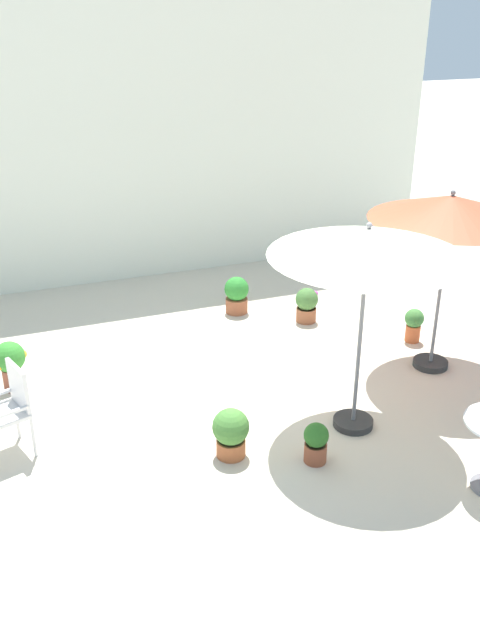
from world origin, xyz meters
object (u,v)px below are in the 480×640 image
at_px(potted_plant_1, 316,442).
at_px(potted_plant_2, 307,304).
at_px(potted_plant_0, 10,362).
at_px(patio_umbrella_1, 368,245).
at_px(patio_chair_0, 9,405).
at_px(potted_plant_5, 231,432).
at_px(potted_plant_4, 237,294).
at_px(patio_umbrella_0, 451,210).
at_px(potted_plant_3, 414,323).

xyz_separation_m(potted_plant_1, potted_plant_2, (1.37, 3.09, 0.04)).
bearing_deg(potted_plant_0, patio_umbrella_1, -31.69).
bearing_deg(patio_chair_0, potted_plant_5, -22.60).
bearing_deg(potted_plant_4, patio_chair_0, -143.55).
relative_size(patio_chair_0, potted_plant_5, 1.80).
distance_m(patio_chair_0, potted_plant_2, 4.60).
height_order(patio_umbrella_0, potted_plant_0, patio_umbrella_0).
xyz_separation_m(potted_plant_3, potted_plant_4, (-1.93, 1.76, 0.02)).
bearing_deg(potted_plant_5, potted_plant_3, 26.16).
bearing_deg(potted_plant_5, patio_umbrella_0, 16.28).
xyz_separation_m(potted_plant_1, potted_plant_3, (2.47, 1.98, 0.04)).
height_order(patio_chair_0, potted_plant_0, patio_chair_0).
bearing_deg(patio_chair_0, potted_plant_4, 36.45).
bearing_deg(potted_plant_4, potted_plant_1, -98.11).
distance_m(patio_chair_0, potted_plant_0, 1.33).
bearing_deg(potted_plant_1, potted_plant_0, 137.21).
distance_m(potted_plant_1, potted_plant_2, 3.38).
distance_m(patio_umbrella_1, potted_plant_2, 3.29).
bearing_deg(potted_plant_0, patio_umbrella_0, -14.26).
bearing_deg(patio_umbrella_0, potted_plant_1, -150.59).
bearing_deg(potted_plant_0, potted_plant_1, -42.79).
bearing_deg(patio_umbrella_0, potted_plant_0, 165.74).
bearing_deg(patio_chair_0, potted_plant_2, 23.50).
relative_size(patio_umbrella_1, potted_plant_3, 4.88).
relative_size(patio_umbrella_0, patio_umbrella_1, 0.99).
bearing_deg(potted_plant_1, patio_umbrella_0, 29.41).
xyz_separation_m(patio_umbrella_0, potted_plant_3, (0.19, 0.70, -1.79)).
height_order(patio_chair_0, potted_plant_2, patio_chair_0).
relative_size(patio_umbrella_0, potted_plant_1, 5.19).
distance_m(patio_umbrella_1, potted_plant_1, 2.03).
xyz_separation_m(patio_chair_0, potted_plant_4, (3.37, 2.49, -0.27)).
height_order(patio_umbrella_0, potted_plant_4, patio_umbrella_0).
relative_size(patio_chair_0, potted_plant_3, 2.03).
height_order(patio_umbrella_1, patio_chair_0, patio_umbrella_1).
bearing_deg(patio_umbrella_0, potted_plant_3, 75.04).
distance_m(patio_umbrella_0, potted_plant_2, 2.69).
distance_m(potted_plant_0, potted_plant_4, 3.51).
relative_size(potted_plant_1, potted_plant_2, 0.86).
relative_size(patio_umbrella_0, potted_plant_0, 3.68).
bearing_deg(potted_plant_3, patio_umbrella_1, -139.06).
bearing_deg(potted_plant_2, potted_plant_0, -172.91).
relative_size(potted_plant_3, potted_plant_4, 0.85).
height_order(potted_plant_2, potted_plant_3, potted_plant_2).
xyz_separation_m(potted_plant_2, potted_plant_4, (-0.84, 0.66, 0.02)).
distance_m(patio_chair_0, potted_plant_4, 4.20).
height_order(potted_plant_1, potted_plant_3, potted_plant_3).
bearing_deg(patio_umbrella_1, potted_plant_1, -147.41).
bearing_deg(patio_chair_0, potted_plant_1, -23.87).
distance_m(patio_chair_0, potted_plant_3, 5.36).
distance_m(patio_umbrella_0, potted_plant_0, 5.48).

